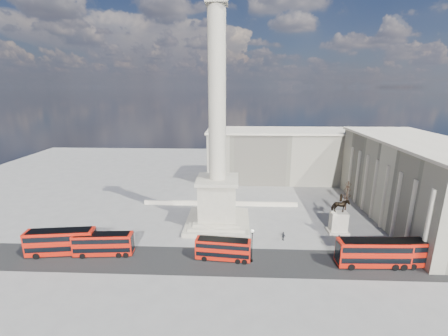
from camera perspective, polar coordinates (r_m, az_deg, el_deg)
ground at (r=64.33m, az=-1.48°, el=-12.51°), size 180.00×180.00×0.00m
asphalt_road at (r=55.55m, az=3.19°, el=-17.38°), size 120.00×9.00×0.01m
nelsons_column at (r=64.25m, az=-1.26°, el=-0.14°), size 14.00×14.00×49.85m
balustrade_wall at (r=78.62m, az=-0.70°, el=-6.74°), size 40.00×0.60×1.10m
building_east at (r=81.05m, az=32.70°, el=-1.99°), size 19.00×46.00×18.60m
building_northeast at (r=100.49m, az=11.52°, el=2.46°), size 51.00×17.00×16.60m
red_bus_a at (r=60.36m, az=-21.92°, el=-13.26°), size 10.70×3.28×4.27m
red_bus_b at (r=55.00m, az=-0.11°, el=-15.18°), size 9.92×3.15×3.95m
red_bus_c at (r=58.81m, az=26.57°, el=-14.24°), size 12.13×3.17×4.89m
red_bus_d at (r=64.22m, az=34.91°, el=-12.95°), size 12.19×3.91×4.86m
red_bus_e at (r=63.64m, az=-28.57°, el=-12.24°), size 12.27×4.30×4.87m
victorian_lamp at (r=53.78m, az=5.36°, el=-14.04°), size 0.54×0.54×6.25m
equestrian_statue at (r=68.13m, az=21.01°, el=-9.10°), size 4.20×3.15×8.70m
bare_tree_near at (r=70.71m, az=33.53°, el=-6.47°), size 1.99×1.99×8.70m
bare_tree_mid at (r=73.09m, az=22.32°, el=-5.18°), size 1.97×1.97×7.48m
bare_tree_far at (r=82.28m, az=22.55°, el=-3.15°), size 1.76×1.76×7.20m
pedestrian_walking at (r=64.49m, az=21.04°, el=-12.59°), size 0.76×0.58×1.87m
pedestrian_standing at (r=62.84m, az=21.67°, el=-13.53°), size 0.91×0.76×1.65m
pedestrian_crossing at (r=62.77m, az=11.22°, el=-12.60°), size 1.07×1.12×1.87m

